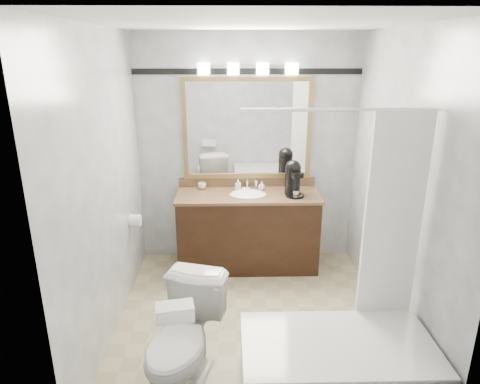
% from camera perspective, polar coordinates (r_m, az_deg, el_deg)
% --- Properties ---
extents(room, '(2.42, 2.62, 2.52)m').
position_cam_1_polar(room, '(3.48, 1.82, 0.59)').
color(room, tan).
rests_on(room, ground).
extents(vanity, '(1.53, 0.58, 0.97)m').
position_cam_1_polar(vanity, '(4.72, 1.04, -4.94)').
color(vanity, black).
rests_on(vanity, ground).
extents(mirror, '(1.40, 0.04, 1.10)m').
position_cam_1_polar(mirror, '(4.67, 0.98, 8.39)').
color(mirror, '#A07E48').
rests_on(mirror, room).
extents(vanity_light_bar, '(1.02, 0.14, 0.12)m').
position_cam_1_polar(vanity_light_bar, '(4.54, 1.05, 16.16)').
color(vanity_light_bar, silver).
rests_on(vanity_light_bar, room).
extents(accent_stripe, '(2.40, 0.01, 0.06)m').
position_cam_1_polar(accent_stripe, '(4.61, 1.01, 15.78)').
color(accent_stripe, black).
rests_on(accent_stripe, room).
extents(bathtub, '(1.30, 0.75, 1.96)m').
position_cam_1_polar(bathtub, '(3.24, 13.09, -21.05)').
color(bathtub, white).
rests_on(bathtub, ground).
extents(tp_roll, '(0.11, 0.12, 0.12)m').
position_cam_1_polar(tp_roll, '(4.39, -13.80, -3.69)').
color(tp_roll, white).
rests_on(tp_roll, room).
extents(toilet, '(0.64, 0.87, 0.80)m').
position_cam_1_polar(toilet, '(3.16, -7.59, -19.20)').
color(toilet, white).
rests_on(toilet, ground).
extents(tissue_box, '(0.24, 0.16, 0.09)m').
position_cam_1_polar(tissue_box, '(2.66, -8.67, -15.50)').
color(tissue_box, white).
rests_on(tissue_box, toilet).
extents(coffee_maker, '(0.20, 0.24, 0.38)m').
position_cam_1_polar(coffee_maker, '(4.51, 7.09, 1.95)').
color(coffee_maker, black).
rests_on(coffee_maker, vanity).
extents(cup_left, '(0.09, 0.09, 0.07)m').
position_cam_1_polar(cup_left, '(4.74, -5.09, 0.82)').
color(cup_left, white).
rests_on(cup_left, vanity).
extents(soap_bottle_a, '(0.07, 0.07, 0.12)m').
position_cam_1_polar(soap_bottle_a, '(4.68, -0.26, 0.96)').
color(soap_bottle_a, white).
rests_on(soap_bottle_a, vanity).
extents(soap_bottle_b, '(0.10, 0.10, 0.09)m').
position_cam_1_polar(soap_bottle_b, '(4.69, 2.91, 0.84)').
color(soap_bottle_b, white).
rests_on(soap_bottle_b, vanity).
extents(soap_bar, '(0.09, 0.07, 0.03)m').
position_cam_1_polar(soap_bar, '(4.68, 0.82, 0.37)').
color(soap_bar, beige).
rests_on(soap_bar, vanity).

